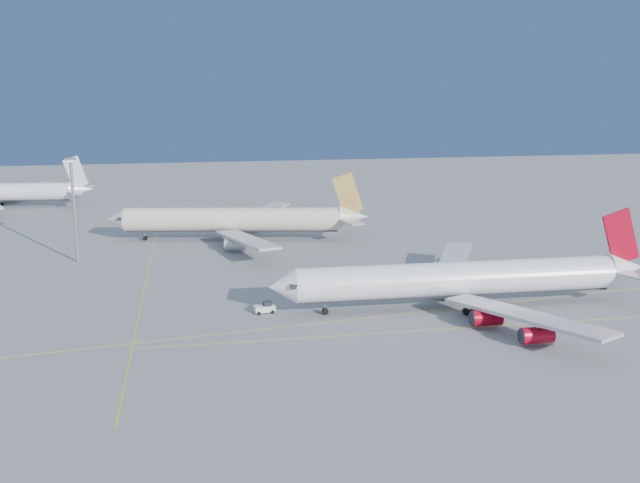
{
  "coord_description": "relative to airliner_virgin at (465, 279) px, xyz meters",
  "views": [
    {
      "loc": [
        -29.86,
        -121.19,
        40.26
      ],
      "look_at": [
        -3.38,
        24.82,
        7.0
      ],
      "focal_mm": 40.0,
      "sensor_mm": 36.0,
      "label": 1
    }
  ],
  "objects": [
    {
      "name": "ground",
      "position": [
        -18.33,
        3.22,
        -5.32
      ],
      "size": [
        500.0,
        500.0,
        0.0
      ],
      "primitive_type": "plane",
      "color": "slate",
      "rests_on": "ground"
    },
    {
      "name": "taxiway_lines",
      "position": [
        -33.05,
        9.56,
        -5.31
      ],
      "size": [
        118.86,
        140.0,
        0.02
      ],
      "color": "#D8C00C",
      "rests_on": "ground"
    },
    {
      "name": "airliner_virgin",
      "position": [
        0.0,
        0.0,
        0.0
      ],
      "size": [
        71.33,
        64.22,
        17.63
      ],
      "rotation": [
        0.0,
        0.0,
        -0.02
      ],
      "color": "white",
      "rests_on": "ground"
    },
    {
      "name": "airliner_etihad",
      "position": [
        -36.75,
        64.27,
        0.09
      ],
      "size": [
        67.81,
        61.97,
        17.75
      ],
      "rotation": [
        0.0,
        0.0,
        -0.17
      ],
      "color": "beige",
      "rests_on": "ground"
    },
    {
      "name": "pushback_tug",
      "position": [
        -36.2,
        3.21,
        -4.38
      ],
      "size": [
        3.82,
        2.63,
        2.02
      ],
      "rotation": [
        0.0,
        0.0,
        0.14
      ],
      "color": "white",
      "rests_on": "ground"
    },
    {
      "name": "light_mast",
      "position": [
        -74.53,
        47.41,
        8.74
      ],
      "size": [
        2.06,
        2.06,
        23.82
      ],
      "color": "gray",
      "rests_on": "ground"
    }
  ]
}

